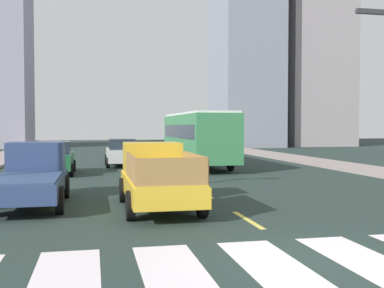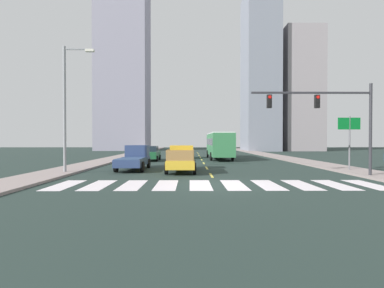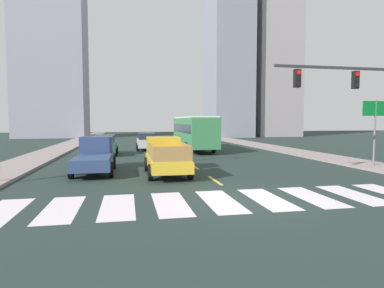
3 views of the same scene
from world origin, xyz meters
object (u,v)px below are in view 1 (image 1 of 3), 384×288
Objects in this scene: pickup_dark at (33,175)px; city_bus at (197,135)px; sedan_near_right at (55,158)px; pickup_stakebed at (157,177)px; sedan_mid at (122,152)px.

city_bus is (8.26, 12.56, 1.03)m from pickup_dark.
pickup_dark is at bearing -86.86° from sedan_near_right.
city_bus reaches higher than pickup_stakebed.
sedan_mid is 1.00× the size of sedan_near_right.
pickup_stakebed is at bearing -88.69° from sedan_mid.
pickup_dark is 15.07m from city_bus.
sedan_mid is at bearing 92.28° from pickup_stakebed.
pickup_stakebed and pickup_dark have the same top height.
pickup_stakebed is 14.67m from city_bus.
pickup_dark is at bearing -124.71° from city_bus.
pickup_dark is at bearing 161.68° from pickup_stakebed.
sedan_near_right is (-3.73, -4.37, 0.00)m from sedan_mid.
sedan_mid and sedan_near_right have the same top height.
pickup_stakebed is 11.63m from sedan_near_right.
pickup_dark is 0.48× the size of city_bus.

